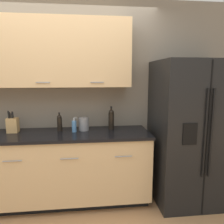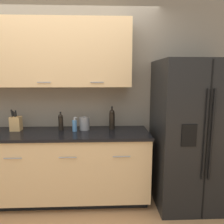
{
  "view_description": "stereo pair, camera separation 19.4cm",
  "coord_description": "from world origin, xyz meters",
  "px_view_note": "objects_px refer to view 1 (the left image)",
  "views": [
    {
      "loc": [
        0.31,
        -1.91,
        1.6
      ],
      "look_at": [
        0.62,
        0.74,
        1.16
      ],
      "focal_mm": 35.0,
      "sensor_mm": 36.0,
      "label": 1
    },
    {
      "loc": [
        0.5,
        -1.93,
        1.6
      ],
      "look_at": [
        0.62,
        0.74,
        1.16
      ],
      "focal_mm": 35.0,
      "sensor_mm": 36.0,
      "label": 2
    }
  ],
  "objects_px": {
    "wine_bottle": "(111,119)",
    "soap_dispenser": "(74,126)",
    "knife_block": "(13,125)",
    "oil_bottle": "(60,122)",
    "steel_canister": "(84,124)",
    "refrigerator": "(190,132)"
  },
  "relations": [
    {
      "from": "refrigerator",
      "to": "oil_bottle",
      "type": "distance_m",
      "value": 1.67
    },
    {
      "from": "oil_bottle",
      "to": "soap_dispenser",
      "type": "bearing_deg",
      "value": -21.34
    },
    {
      "from": "soap_dispenser",
      "to": "refrigerator",
      "type": "bearing_deg",
      "value": -4.67
    },
    {
      "from": "knife_block",
      "to": "refrigerator",
      "type": "bearing_deg",
      "value": -4.83
    },
    {
      "from": "soap_dispenser",
      "to": "knife_block",
      "type": "bearing_deg",
      "value": 174.86
    },
    {
      "from": "oil_bottle",
      "to": "steel_canister",
      "type": "height_order",
      "value": "oil_bottle"
    },
    {
      "from": "refrigerator",
      "to": "knife_block",
      "type": "xyz_separation_m",
      "value": [
        -2.22,
        0.19,
        0.11
      ]
    },
    {
      "from": "knife_block",
      "to": "steel_canister",
      "type": "bearing_deg",
      "value": 0.34
    },
    {
      "from": "wine_bottle",
      "to": "soap_dispenser",
      "type": "relative_size",
      "value": 1.66
    },
    {
      "from": "knife_block",
      "to": "soap_dispenser",
      "type": "distance_m",
      "value": 0.76
    },
    {
      "from": "oil_bottle",
      "to": "steel_canister",
      "type": "distance_m",
      "value": 0.3
    },
    {
      "from": "knife_block",
      "to": "oil_bottle",
      "type": "xyz_separation_m",
      "value": [
        0.57,
        0.0,
        0.01
      ]
    },
    {
      "from": "wine_bottle",
      "to": "oil_bottle",
      "type": "height_order",
      "value": "wine_bottle"
    },
    {
      "from": "refrigerator",
      "to": "wine_bottle",
      "type": "height_order",
      "value": "refrigerator"
    },
    {
      "from": "wine_bottle",
      "to": "steel_canister",
      "type": "distance_m",
      "value": 0.36
    },
    {
      "from": "wine_bottle",
      "to": "oil_bottle",
      "type": "distance_m",
      "value": 0.66
    },
    {
      "from": "wine_bottle",
      "to": "soap_dispenser",
      "type": "bearing_deg",
      "value": -168.87
    },
    {
      "from": "oil_bottle",
      "to": "knife_block",
      "type": "bearing_deg",
      "value": -179.52
    },
    {
      "from": "oil_bottle",
      "to": "steel_canister",
      "type": "bearing_deg",
      "value": 0.07
    },
    {
      "from": "refrigerator",
      "to": "steel_canister",
      "type": "relative_size",
      "value": 9.99
    },
    {
      "from": "refrigerator",
      "to": "wine_bottle",
      "type": "distance_m",
      "value": 1.03
    },
    {
      "from": "refrigerator",
      "to": "oil_bottle",
      "type": "xyz_separation_m",
      "value": [
        -1.66,
        0.19,
        0.13
      ]
    }
  ]
}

